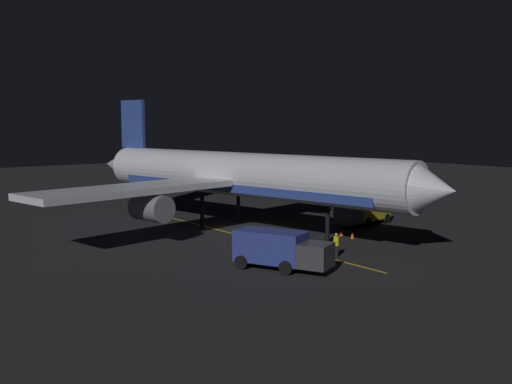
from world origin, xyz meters
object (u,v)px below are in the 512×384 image
ground_crew_worker (336,245)px  baggage_truck (279,250)px  traffic_cone_near_right (352,236)px  catering_truck (364,212)px  airliner (237,176)px  traffic_cone_near_left (341,233)px

ground_crew_worker → baggage_truck: bearing=1.2°
baggage_truck → traffic_cone_near_right: 11.88m
baggage_truck → catering_truck: (-17.07, -7.83, -0.10)m
airliner → traffic_cone_near_left: 10.55m
ground_crew_worker → catering_truck: bearing=-146.6°
airliner → traffic_cone_near_left: size_ratio=73.08×
traffic_cone_near_left → traffic_cone_near_right: bearing=83.6°
ground_crew_worker → traffic_cone_near_left: size_ratio=3.16×
airliner → catering_truck: 12.35m
airliner → ground_crew_worker: size_ratio=23.10×
baggage_truck → traffic_cone_near_left: size_ratio=11.99×
catering_truck → traffic_cone_near_left: 6.36m
baggage_truck → ground_crew_worker: baggage_truck is taller
airliner → catering_truck: bearing=150.4°
airliner → ground_crew_worker: (1.42, 13.57, -3.79)m
ground_crew_worker → traffic_cone_near_right: size_ratio=3.16×
traffic_cone_near_right → traffic_cone_near_left: bearing=-96.4°
airliner → ground_crew_worker: airliner is taller
traffic_cone_near_left → baggage_truck: bearing=24.9°
baggage_truck → traffic_cone_near_left: bearing=-155.1°
airliner → baggage_truck: 15.64m
baggage_truck → ground_crew_worker: 5.37m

